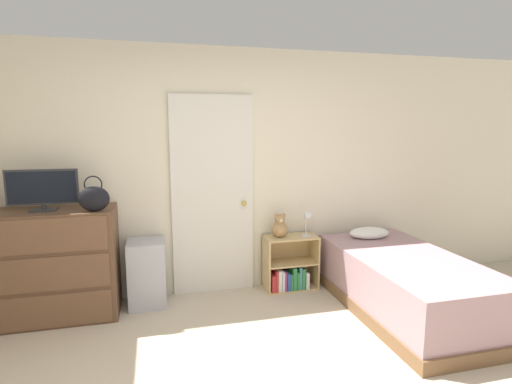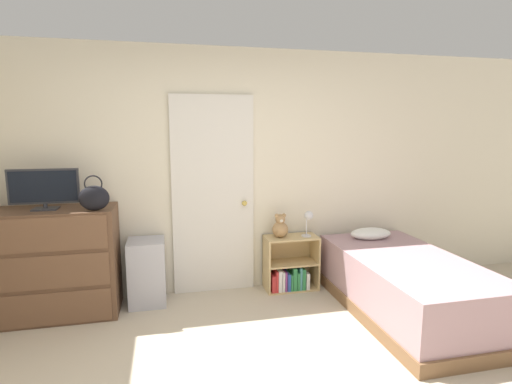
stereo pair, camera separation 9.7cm
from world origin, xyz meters
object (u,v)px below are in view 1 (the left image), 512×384
Objects in this scene: dresser at (56,264)px; desk_lamp at (308,218)px; bed at (405,283)px; handbag at (94,198)px; bookshelf at (289,269)px; teddy_bear at (280,227)px; tv at (42,189)px; storage_bin at (147,273)px.

desk_lamp is (2.47, 0.07, 0.28)m from dresser.
desk_lamp is 1.15m from bed.
handbag reaches higher than dresser.
bookshelf is 2.09× the size of desk_lamp.
desk_lamp reaches higher than bed.
teddy_bear is at bearing 2.99° from dresser.
tv is 0.31× the size of bed.
bed is at bearing -11.64° from tv.
teddy_bear is 0.93× the size of desk_lamp.
storage_bin is at bearing 6.42° from tv.
desk_lamp reaches higher than teddy_bear.
dresser reaches higher than bookshelf.
dresser is 0.56× the size of bed.
bookshelf is at bearing 1.20° from storage_bin.
dresser is at bearing 167.85° from bed.
storage_bin reaches higher than bookshelf.
dresser reaches higher than bed.
handbag is 2.96m from bed.
storage_bin is 1.75m from desk_lamp.
bed is (0.70, -0.75, -0.51)m from desk_lamp.
dresser is 3.80× the size of desk_lamp.
teddy_bear reaches higher than bed.
dresser is at bearing -174.39° from storage_bin.
bed is at bearing -12.15° from dresser.
bookshelf is at bearing 2.73° from dresser.
storage_bin is 1.11× the size of bookshelf.
teddy_bear is at bearing 8.64° from handbag.
teddy_bear is (-0.11, 0.00, 0.48)m from bookshelf.
handbag reaches higher than bed.
tv is at bearing 168.36° from bed.
tv is 2.29m from teddy_bear.
tv is at bearing -162.60° from dresser.
handbag reaches higher than storage_bin.
tv reaches higher than teddy_bear.
bookshelf is at bearing 8.02° from handbag.
tv is 2.54m from bookshelf.
handbag is 0.54× the size of bookshelf.
tv is 2.11× the size of desk_lamp.
dresser is at bearing -177.27° from bookshelf.
storage_bin is at bearing -178.51° from teddy_bear.
tv reaches higher than dresser.
tv reaches higher than storage_bin.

